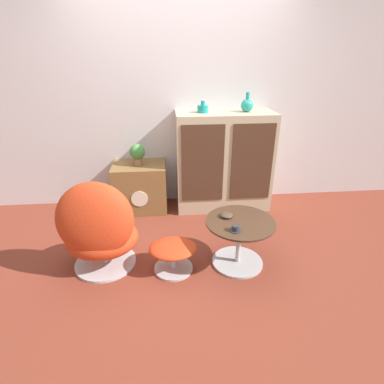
{
  "coord_description": "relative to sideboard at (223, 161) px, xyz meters",
  "views": [
    {
      "loc": [
        -0.22,
        -2.35,
        1.79
      ],
      "look_at": [
        0.03,
        0.3,
        0.55
      ],
      "focal_mm": 28.0,
      "sensor_mm": 36.0,
      "label": 1
    }
  ],
  "objects": [
    {
      "name": "sideboard",
      "position": [
        0.0,
        0.0,
        0.0
      ],
      "size": [
        1.14,
        0.49,
        1.18
      ],
      "color": "tan",
      "rests_on": "ground_plane"
    },
    {
      "name": "coffee_table",
      "position": [
        -0.07,
        -1.19,
        -0.32
      ],
      "size": [
        0.62,
        0.62,
        0.45
      ],
      "color": "#B7B7BC",
      "rests_on": "ground_plane"
    },
    {
      "name": "vase_leftmost",
      "position": [
        -0.26,
        0.0,
        0.63
      ],
      "size": [
        0.12,
        0.12,
        0.13
      ],
      "color": "teal",
      "rests_on": "sideboard"
    },
    {
      "name": "ground_plane",
      "position": [
        -0.48,
        -1.06,
        -0.59
      ],
      "size": [
        12.0,
        12.0,
        0.0
      ],
      "primitive_type": "plane",
      "color": "brown"
    },
    {
      "name": "vase_inner_left",
      "position": [
        0.24,
        0.0,
        0.66
      ],
      "size": [
        0.14,
        0.14,
        0.21
      ],
      "color": "teal",
      "rests_on": "sideboard"
    },
    {
      "name": "ottoman",
      "position": [
        -0.67,
        -1.22,
        -0.4
      ],
      "size": [
        0.42,
        0.36,
        0.27
      ],
      "color": "#B7B7BC",
      "rests_on": "ground_plane"
    },
    {
      "name": "teacup",
      "position": [
        -0.15,
        -1.34,
        -0.12
      ],
      "size": [
        0.1,
        0.1,
        0.05
      ],
      "color": "#2D2D33",
      "rests_on": "coffee_table"
    },
    {
      "name": "tv_console",
      "position": [
        -1.02,
        0.01,
        -0.3
      ],
      "size": [
        0.63,
        0.48,
        0.58
      ],
      "color": "brown",
      "rests_on": "ground_plane"
    },
    {
      "name": "bowl",
      "position": [
        -0.18,
        -1.1,
        -0.12
      ],
      "size": [
        0.11,
        0.11,
        0.04
      ],
      "color": "#4C3828",
      "rests_on": "coffee_table"
    },
    {
      "name": "egg_chair",
      "position": [
        -1.3,
        -1.14,
        -0.19
      ],
      "size": [
        0.69,
        0.63,
        0.88
      ],
      "color": "#B7B7BC",
      "rests_on": "ground_plane"
    },
    {
      "name": "potted_plant",
      "position": [
        -1.03,
        0.01,
        0.13
      ],
      "size": [
        0.18,
        0.18,
        0.25
      ],
      "color": "#996B4C",
      "rests_on": "tv_console"
    },
    {
      "name": "wall_back",
      "position": [
        -0.48,
        0.27,
        0.71
      ],
      "size": [
        6.4,
        0.06,
        2.6
      ],
      "color": "silver",
      "rests_on": "ground_plane"
    }
  ]
}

